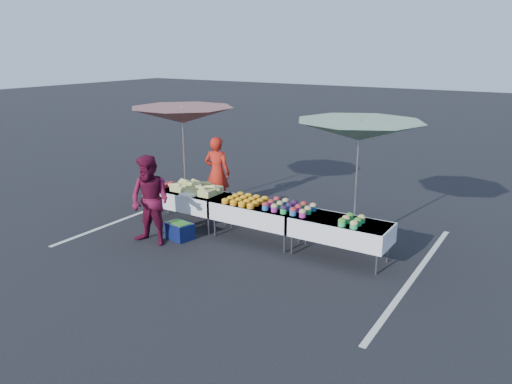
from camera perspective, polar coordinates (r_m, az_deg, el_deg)
The scene contains 17 objects.
ground at distance 10.20m, azimuth 0.00°, elevation -5.40°, with size 80.00×80.00×0.00m, color black.
stripe_left at distance 12.10m, azimuth -12.95°, elevation -2.28°, with size 0.10×5.00×0.00m, color silver.
stripe_right at distance 9.05m, azimuth 17.65°, elevation -9.12°, with size 0.10×5.00×0.00m, color silver.
table_left at distance 11.01m, azimuth -7.95°, elevation -0.69°, with size 1.86×0.81×0.75m.
table_center at distance 10.00m, azimuth 0.00°, elevation -2.29°, with size 1.86×0.81×0.75m.
table_right at distance 9.22m, azimuth 9.54°, elevation -4.16°, with size 1.86×0.81×0.75m.
berry_punnets at distance 11.37m, azimuth -10.94°, elevation 0.79°, with size 0.40×0.54×0.08m.
corn_pile at distance 10.82m, azimuth -6.84°, elevation 0.47°, with size 1.16×0.57×0.26m.
plastic_bags at distance 10.55m, azimuth -7.79°, elevation -0.35°, with size 0.30×0.25×0.05m, color white.
carrot_bowls at distance 10.05m, azimuth -1.24°, elevation -0.90°, with size 0.75×0.69×0.11m.
potato_cups at distance 9.56m, azimuth 3.81°, elevation -1.64°, with size 0.94×0.58×0.16m.
bean_baskets at distance 8.96m, azimuth 10.89°, elevation -3.20°, with size 0.36×0.50×0.15m.
vendor at distance 11.93m, azimuth -4.47°, elevation 2.19°, with size 0.64×0.42×1.75m, color red.
customer at distance 9.91m, azimuth -12.01°, elevation -0.98°, with size 0.86×0.67×1.78m, color maroon.
umbrella_left at distance 11.71m, azimuth -8.40°, elevation 8.60°, with size 3.15×3.15×2.47m.
umbrella_right at distance 9.53m, azimuth 11.72°, elevation 6.77°, with size 2.59×2.59×2.48m.
storage_bin at distance 10.28m, azimuth -8.73°, elevation -4.34°, with size 0.60×0.49×0.35m.
Camera 1 is at (5.04, -8.02, 3.76)m, focal length 35.00 mm.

